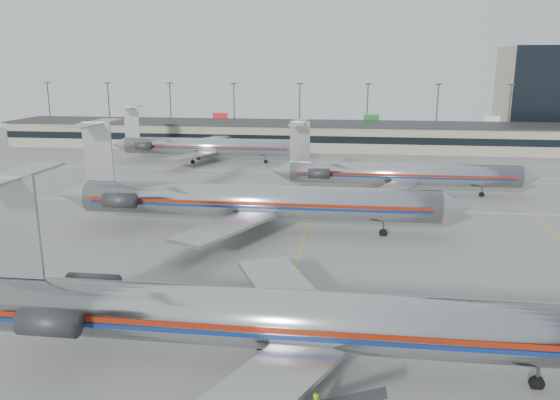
# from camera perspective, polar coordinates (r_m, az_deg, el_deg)

# --- Properties ---
(ground) EXTENTS (260.00, 260.00, 0.00)m
(ground) POSITION_cam_1_polar(r_m,az_deg,el_deg) (41.15, -0.82, -14.77)
(ground) COLOR gray
(ground) RESTS_ON ground
(apron_markings) EXTENTS (160.00, 0.15, 0.02)m
(apron_markings) POSITION_cam_1_polar(r_m,az_deg,el_deg) (50.07, 0.87, -9.32)
(apron_markings) COLOR silver
(apron_markings) RESTS_ON ground
(terminal) EXTENTS (162.00, 17.00, 6.25)m
(terminal) POSITION_cam_1_polar(r_m,az_deg,el_deg) (134.83, 5.30, 6.73)
(terminal) COLOR gray
(terminal) RESTS_ON ground
(light_mast_row) EXTENTS (163.60, 0.40, 15.28)m
(light_mast_row) POSITION_cam_1_polar(r_m,az_deg,el_deg) (148.24, 5.58, 9.47)
(light_mast_row) COLOR #38383D
(light_mast_row) RESTS_ON ground
(distant_building) EXTENTS (30.00, 20.00, 25.00)m
(distant_building) POSITION_cam_1_polar(r_m,az_deg,el_deg) (173.41, 27.09, 9.97)
(distant_building) COLOR tan
(distant_building) RESTS_ON ground
(jet_foreground) EXTENTS (49.27, 29.01, 12.90)m
(jet_foreground) POSITION_cam_1_polar(r_m,az_deg,el_deg) (36.21, 0.76, -12.31)
(jet_foreground) COLOR #B7B7BC
(jet_foreground) RESTS_ON ground
(jet_second_row) EXTENTS (50.52, 29.75, 13.22)m
(jet_second_row) POSITION_cam_1_polar(r_m,az_deg,el_deg) (66.24, -3.24, -0.04)
(jet_second_row) COLOR #B7B7BC
(jet_second_row) RESTS_ON ground
(jet_third_row) EXTENTS (41.62, 25.60, 11.38)m
(jet_third_row) POSITION_cam_1_polar(r_m,az_deg,el_deg) (87.41, 12.15, 2.71)
(jet_third_row) COLOR #B7B7BC
(jet_third_row) RESTS_ON ground
(jet_back_row) EXTENTS (42.09, 25.89, 11.51)m
(jet_back_row) POSITION_cam_1_polar(r_m,az_deg,el_deg) (116.02, -7.95, 5.60)
(jet_back_row) COLOR #B7B7BC
(jet_back_row) RESTS_ON ground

